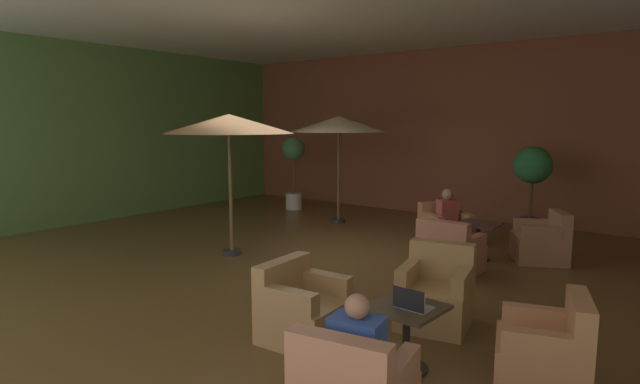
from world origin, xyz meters
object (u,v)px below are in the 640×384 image
Objects in this scene: patio_umbrella_tall_red at (339,125)px; iced_drink_cup at (421,300)px; cafe_table_front_right at (478,233)px; armchair_front_right_east at (450,253)px; patio_umbrella_center_beige at (229,125)px; patron_by_window at (447,208)px; potted_tree_left_corner at (532,173)px; armchair_front_left_west at (436,295)px; potted_tree_mid_left at (294,163)px; armchair_front_left_south at (545,356)px; patron_blue_shirt at (357,345)px; armchair_front_right_north at (445,229)px; armchair_front_left_north at (303,311)px; cafe_table_front_left at (406,324)px; armchair_front_right_south at (542,242)px; open_laptop at (412,303)px.

patio_umbrella_tall_red is 7.05m from iced_drink_cup.
armchair_front_right_east reaches higher than cafe_table_front_right.
patron_by_window is at bearing 46.84° from patio_umbrella_center_beige.
potted_tree_left_corner is at bearing 50.00° from patio_umbrella_center_beige.
cafe_table_front_right is at bearing 101.68° from armchair_front_left_west.
potted_tree_mid_left is (-2.11, 4.13, -1.01)m from patio_umbrella_center_beige.
armchair_front_left_south is 0.37× the size of patio_umbrella_tall_red.
potted_tree_mid_left is at bearing 143.19° from armchair_front_left_south.
patron_blue_shirt is 5.97× the size of iced_drink_cup.
armchair_front_right_north is at bearing 110.94° from iced_drink_cup.
cafe_table_front_right is 1.00m from patron_by_window.
armchair_front_right_east is 0.35× the size of patio_umbrella_tall_red.
potted_tree_mid_left reaches higher than armchair_front_right_north.
armchair_front_left_north is at bearing -49.02° from potted_tree_mid_left.
armchair_front_left_north is 4.14m from patio_umbrella_center_beige.
patio_umbrella_center_beige is 5.84m from potted_tree_left_corner.
patio_umbrella_tall_red is (-3.62, 1.12, 1.76)m from cafe_table_front_right.
patio_umbrella_center_beige is (-4.30, 1.84, 1.78)m from cafe_table_front_left.
armchair_front_right_east is 1.76m from armchair_front_right_south.
armchair_front_left_south is at bearing -30.99° from armchair_front_left_west.
armchair_front_right_north is at bearing -14.97° from potted_tree_mid_left.
armchair_front_left_south is 1.76m from patron_blue_shirt.
armchair_front_left_south is 4.26m from cafe_table_front_right.
patron_by_window is at bearing 111.69° from armchair_front_left_west.
armchair_front_left_south is 3.42m from armchair_front_right_east.
iced_drink_cup is at bearing -166.36° from armchair_front_left_south.
patio_umbrella_tall_red is at bearing -20.72° from potted_tree_mid_left.
armchair_front_left_west is at bearing -94.50° from armchair_front_right_south.
iced_drink_cup is at bearing -69.06° from armchair_front_right_north.
armchair_front_right_north is 0.61× the size of potted_tree_left_corner.
armchair_front_left_south reaches higher than cafe_table_front_left.
potted_tree_mid_left reaches higher than cafe_table_front_left.
patron_by_window is (-2.75, 4.34, 0.38)m from armchair_front_left_south.
armchair_front_right_north is (-2.79, 4.37, -0.03)m from armchair_front_left_south.
potted_tree_mid_left reaches higher than patron_blue_shirt.
armchair_front_right_south is at bearing -8.03° from patio_umbrella_tall_red.
open_laptop is at bearing -100.82° from iced_drink_cup.
patio_umbrella_tall_red is (-2.80, 0.53, 1.91)m from armchair_front_right_north.
armchair_front_right_north is 1.77m from armchair_front_right_east.
potted_tree_mid_left is at bearing 168.01° from armchair_front_right_south.
patron_by_window reaches higher than armchair_front_left_north.
armchair_front_left_north is 1.32m from iced_drink_cup.
iced_drink_cup is (0.06, -4.51, 0.35)m from armchair_front_right_south.
armchair_front_left_west is 1.16m from iced_drink_cup.
armchair_front_right_east is (-2.02, 2.77, -0.02)m from armchair_front_left_south.
potted_tree_left_corner reaches higher than patron_blue_shirt.
potted_tree_left_corner is (0.30, 3.15, 0.98)m from armchair_front_right_east.
patio_umbrella_tall_red is 3.64× the size of patron_blue_shirt.
potted_tree_left_corner reaches higher than armchair_front_right_north.
potted_tree_left_corner is at bearing 84.87° from armchair_front_left_north.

